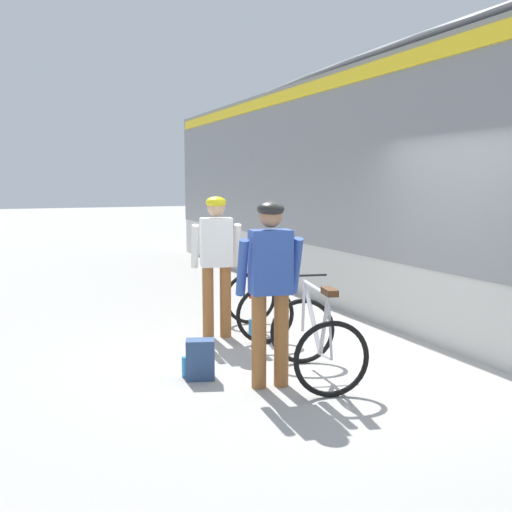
# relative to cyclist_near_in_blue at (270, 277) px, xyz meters

# --- Properties ---
(ground_plane) EXTENTS (80.00, 80.00, 0.00)m
(ground_plane) POSITION_rel_cyclist_near_in_blue_xyz_m (0.97, 0.24, -1.05)
(ground_plane) COLOR #A09E99
(cyclist_near_in_blue) EXTENTS (0.64, 0.37, 1.76)m
(cyclist_near_in_blue) POSITION_rel_cyclist_near_in_blue_xyz_m (0.00, 0.00, 0.00)
(cyclist_near_in_blue) COLOR #935B2D
(cyclist_near_in_blue) RESTS_ON ground
(cyclist_far_in_white) EXTENTS (0.65, 0.38, 1.76)m
(cyclist_far_in_white) POSITION_rel_cyclist_near_in_blue_xyz_m (0.13, 1.90, 0.00)
(cyclist_far_in_white) COLOR #935B2D
(cyclist_far_in_white) RESTS_ON ground
(bicycle_near_silver) EXTENTS (0.93, 1.20, 0.99)m
(bicycle_near_silver) POSITION_rel_cyclist_near_in_blue_xyz_m (0.50, 0.01, -0.65)
(bicycle_near_silver) COLOR black
(bicycle_near_silver) RESTS_ON ground
(bicycle_far_red) EXTENTS (0.92, 1.20, 0.99)m
(bicycle_far_red) POSITION_rel_cyclist_near_in_blue_xyz_m (0.67, 1.87, -0.65)
(bicycle_far_red) COLOR black
(bicycle_far_red) RESTS_ON ground
(backpack_on_platform) EXTENTS (0.32, 0.26, 0.40)m
(backpack_on_platform) POSITION_rel_cyclist_near_in_blue_xyz_m (-0.55, 0.46, -0.85)
(backpack_on_platform) COLOR navy
(backpack_on_platform) RESTS_ON ground
(water_bottle_near_the_bikes) EXTENTS (0.07, 0.07, 0.23)m
(water_bottle_near_the_bikes) POSITION_rel_cyclist_near_in_blue_xyz_m (0.53, 1.73, -0.94)
(water_bottle_near_the_bikes) COLOR #338CCC
(water_bottle_near_the_bikes) RESTS_ON ground
(water_bottle_by_the_backpack) EXTENTS (0.07, 0.07, 0.20)m
(water_bottle_by_the_backpack) POSITION_rel_cyclist_near_in_blue_xyz_m (-0.66, 0.59, -0.95)
(water_bottle_by_the_backpack) COLOR #338CCC
(water_bottle_by_the_backpack) RESTS_ON ground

